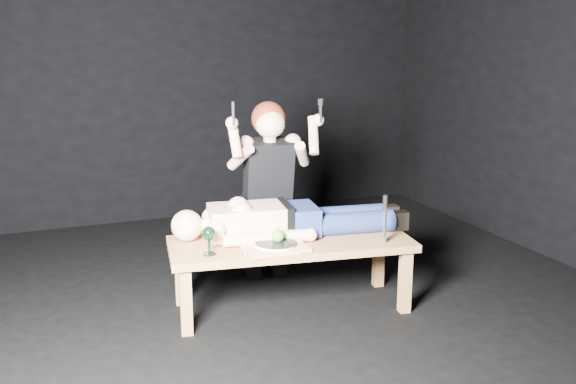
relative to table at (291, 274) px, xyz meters
The scene contains 13 objects.
ground 0.35m from the table, 157.78° to the right, with size 5.00×5.00×0.00m, color black.
back_wall 2.73m from the table, 95.91° to the left, with size 5.00×5.00×0.00m, color black.
table is the anchor object (origin of this frame).
lying_man 0.38m from the table, 63.66° to the left, with size 1.43×0.44×0.25m, color beige, non-canonical shape.
kneeling_woman 0.73m from the table, 85.31° to the left, with size 0.70×0.78×1.31m, color black, non-canonical shape.
serving_tray 0.30m from the table, 140.82° to the right, with size 0.36×0.26×0.02m, color tan.
plate 0.32m from the table, 140.82° to the right, with size 0.24×0.24×0.02m, color white.
apple 0.35m from the table, 139.29° to the right, with size 0.08×0.08×0.08m, color #5CA420.
goblet 0.63m from the table, behind, with size 0.08×0.08×0.17m, color black, non-canonical shape.
fork_flat 0.43m from the table, 158.23° to the right, with size 0.01×0.16×0.01m, color #B2B2B7.
knife_flat 0.29m from the table, 94.54° to the right, with size 0.01×0.16×0.01m, color #B2B2B7.
spoon_flat 0.25m from the table, 98.62° to the right, with size 0.01×0.16×0.01m, color #B2B2B7.
carving_knife 0.69m from the table, 25.72° to the right, with size 0.04×0.04×0.30m, color #B2B2B7, non-canonical shape.
Camera 1 is at (-1.19, -3.45, 1.68)m, focal length 40.16 mm.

